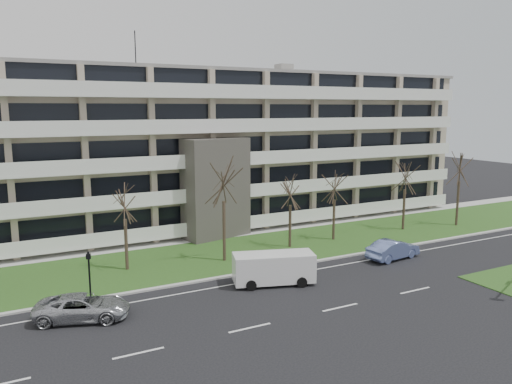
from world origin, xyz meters
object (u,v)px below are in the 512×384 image
blue_sedan (393,249)px  white_van (275,266)px  pedestrian_signal (89,269)px  silver_pickup (83,307)px

blue_sedan → white_van: 10.99m
pedestrian_signal → white_van: bearing=1.5°
white_van → pedestrian_signal: pedestrian_signal is taller
silver_pickup → blue_sedan: blue_sedan is taller
blue_sedan → white_van: (-10.96, -0.57, 0.48)m
silver_pickup → pedestrian_signal: size_ratio=1.73×
blue_sedan → pedestrian_signal: size_ratio=1.57×
blue_sedan → white_van: white_van is taller
silver_pickup → white_van: bearing=-70.0°
silver_pickup → blue_sedan: 23.28m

